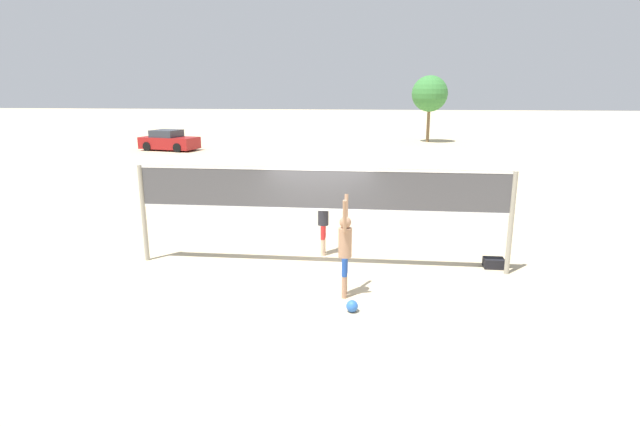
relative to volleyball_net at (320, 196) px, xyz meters
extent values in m
plane|color=#C6B28C|center=(0.00, 0.00, -1.79)|extent=(200.00, 200.00, 0.00)
cylinder|color=gray|center=(-4.49, 0.00, -0.55)|extent=(0.12, 0.12, 2.47)
cylinder|color=gray|center=(4.49, 0.00, -0.55)|extent=(0.12, 0.12, 2.47)
cube|color=#47474C|center=(0.00, 0.00, 0.17)|extent=(8.87, 0.02, 1.04)
cube|color=white|center=(0.00, 0.00, 0.66)|extent=(8.87, 0.03, 0.06)
cube|color=white|center=(0.00, 0.00, -0.32)|extent=(8.87, 0.03, 0.06)
cylinder|color=tan|center=(0.72, -1.86, -1.54)|extent=(0.11, 0.11, 0.49)
cylinder|color=#1E47A5|center=(0.72, -1.86, -1.10)|extent=(0.12, 0.12, 0.40)
cylinder|color=tan|center=(0.72, -1.66, -1.54)|extent=(0.11, 0.11, 0.49)
cylinder|color=#1E47A5|center=(0.72, -1.66, -1.10)|extent=(0.12, 0.12, 0.40)
cylinder|color=tan|center=(0.72, -1.76, -0.59)|extent=(0.28, 0.28, 0.62)
sphere|color=tan|center=(0.72, -1.76, -0.16)|extent=(0.24, 0.24, 0.24)
cylinder|color=tan|center=(0.72, -2.01, 0.03)|extent=(0.08, 0.22, 0.70)
cylinder|color=tan|center=(0.72, -1.52, 0.03)|extent=(0.08, 0.22, 0.70)
cylinder|color=beige|center=(-0.02, 1.04, -1.56)|extent=(0.11, 0.11, 0.45)
cylinder|color=red|center=(-0.02, 1.04, -1.15)|extent=(0.12, 0.12, 0.37)
cylinder|color=beige|center=(-0.02, 0.84, -1.56)|extent=(0.11, 0.11, 0.45)
cylinder|color=red|center=(-0.02, 0.84, -1.15)|extent=(0.12, 0.12, 0.37)
cylinder|color=#26262D|center=(-0.02, 0.94, -0.68)|extent=(0.28, 0.28, 0.58)
sphere|color=beige|center=(-0.02, 0.94, -0.28)|extent=(0.22, 0.22, 0.22)
cylinder|color=beige|center=(-0.02, 1.17, -0.10)|extent=(0.08, 0.21, 0.65)
cylinder|color=beige|center=(-0.02, 0.70, -0.10)|extent=(0.08, 0.21, 0.65)
sphere|color=blue|center=(0.92, -2.52, -1.67)|extent=(0.24, 0.24, 0.24)
cube|color=black|center=(4.28, 0.38, -1.66)|extent=(0.49, 0.35, 0.24)
cube|color=maroon|center=(-13.54, 23.17, -1.24)|extent=(4.40, 2.73, 0.83)
cube|color=#2D333D|center=(-13.74, 23.21, -0.58)|extent=(2.18, 2.09, 0.50)
cylinder|color=black|center=(-12.11, 23.75, -1.47)|extent=(0.67, 0.36, 0.64)
cylinder|color=black|center=(-12.50, 22.02, -1.47)|extent=(0.67, 0.36, 0.64)
cylinder|color=black|center=(-14.58, 24.31, -1.47)|extent=(0.67, 0.36, 0.64)
cylinder|color=black|center=(-14.97, 22.58, -1.47)|extent=(0.67, 0.36, 0.64)
cylinder|color=brown|center=(5.63, 31.22, -0.21)|extent=(0.26, 0.26, 3.15)
sphere|color=#387A38|center=(5.63, 31.22, 2.17)|extent=(2.94, 2.94, 2.94)
camera|label=1|loc=(1.29, -11.66, 2.49)|focal=28.00mm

